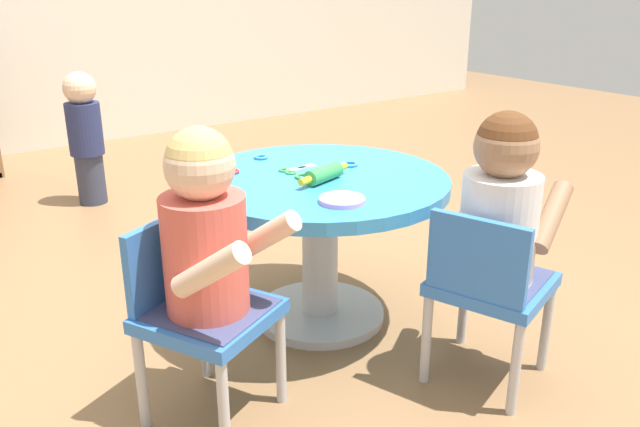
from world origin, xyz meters
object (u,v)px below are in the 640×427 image
object	(u,v)px
child_chair_right	(488,286)
seated_child_right	(501,205)
child_chair_left	(199,310)
rolling_pin	(324,174)
craft_scissors	(294,170)
craft_table	(320,215)
seated_child_left	(206,231)
toddler_standing	(85,134)

from	to	relation	value
child_chair_right	seated_child_right	xyz separation A→B (m)	(0.04, 0.01, 0.23)
child_chair_left	rolling_pin	distance (m)	0.60
rolling_pin	craft_scissors	bearing A→B (deg)	93.47
craft_table	seated_child_left	size ratio (longest dim) A/B	1.63
child_chair_left	toddler_standing	world-z (taller)	toddler_standing
child_chair_right	craft_table	bearing A→B (deg)	105.20
rolling_pin	craft_scissors	size ratio (longest dim) A/B	1.66
craft_table	seated_child_right	size ratio (longest dim) A/B	1.63
toddler_standing	craft_scissors	bearing A→B (deg)	-82.26
craft_table	child_chair_left	size ratio (longest dim) A/B	1.55
seated_child_left	child_chair_right	world-z (taller)	seated_child_left
child_chair_right	seated_child_left	bearing A→B (deg)	155.57
toddler_standing	rolling_pin	distance (m)	1.74
seated_child_left	toddler_standing	xyz separation A→B (m)	(0.29, 1.92, -0.17)
child_chair_right	craft_scissors	xyz separation A→B (m)	(-0.19, 0.68, 0.21)
seated_child_left	rolling_pin	size ratio (longest dim) A/B	2.25
child_chair_left	rolling_pin	bearing A→B (deg)	18.20
rolling_pin	seated_child_left	bearing A→B (deg)	-157.69
craft_table	seated_child_right	world-z (taller)	seated_child_right
seated_child_left	craft_scissors	xyz separation A→B (m)	(0.50, 0.36, -0.02)
toddler_standing	craft_scissors	distance (m)	1.58
child_chair_left	child_chair_right	world-z (taller)	same
seated_child_left	toddler_standing	bearing A→B (deg)	81.43
seated_child_right	rolling_pin	xyz separation A→B (m)	(-0.22, 0.51, 0.00)
craft_scissors	toddler_standing	bearing A→B (deg)	97.74
child_chair_left	seated_child_right	world-z (taller)	seated_child_right
rolling_pin	child_chair_right	bearing A→B (deg)	-71.06
seated_child_right	child_chair_right	bearing A→B (deg)	-161.46
seated_child_left	seated_child_right	world-z (taller)	same
toddler_standing	child_chair_right	bearing A→B (deg)	-79.83
child_chair_left	child_chair_right	size ratio (longest dim) A/B	1.00
seated_child_right	toddler_standing	bearing A→B (deg)	101.16
toddler_standing	rolling_pin	world-z (taller)	toddler_standing
craft_table	craft_scissors	size ratio (longest dim) A/B	6.08
toddler_standing	rolling_pin	xyz separation A→B (m)	(0.22, -1.71, 0.17)
craft_table	child_chair_right	world-z (taller)	child_chair_right
seated_child_right	rolling_pin	bearing A→B (deg)	113.06
seated_child_right	rolling_pin	distance (m)	0.56
craft_table	child_chair_right	xyz separation A→B (m)	(0.16, -0.58, -0.07)
craft_table	craft_scissors	xyz separation A→B (m)	(-0.03, 0.10, 0.13)
seated_child_right	craft_scissors	xyz separation A→B (m)	(-0.23, 0.66, -0.02)
child_chair_right	child_chair_left	bearing A→B (deg)	153.71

